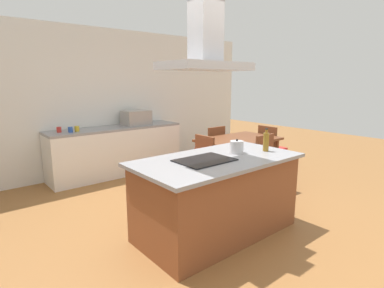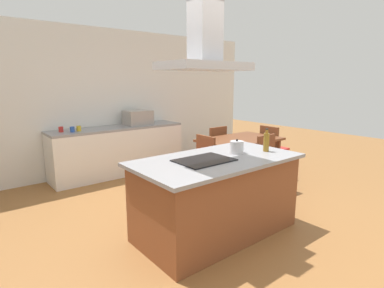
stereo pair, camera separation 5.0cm
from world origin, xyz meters
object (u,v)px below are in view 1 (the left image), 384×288
Objects in this scene: cooktop at (205,160)px; chair_facing_island at (269,159)px; chair_at_left_end at (200,160)px; coffee_mug_yellow at (77,129)px; olive_oil_bottle at (266,141)px; coffee_mug_red at (59,130)px; chair_facing_back_wall at (213,146)px; tea_kettle at (237,147)px; dining_table at (239,143)px; range_hood at (206,44)px; chair_at_right_end at (270,145)px; countertop_microwave at (136,118)px; coffee_mug_blue at (70,130)px.

chair_facing_island is (1.87, 0.51, -0.40)m from cooktop.
chair_at_left_end is (0.95, 1.18, -0.40)m from cooktop.
olive_oil_bottle is at bearing -67.12° from coffee_mug_yellow.
chair_at_left_end is (1.59, -1.75, -0.44)m from coffee_mug_red.
coffee_mug_red is 2.76m from chair_facing_back_wall.
tea_kettle is 0.15× the size of dining_table.
dining_table is at bearing -90.00° from chair_facing_back_wall.
range_hood is (0.63, -2.93, 1.16)m from coffee_mug_red.
coffee_mug_yellow reaches higher than dining_table.
coffee_mug_red reaches higher than chair_facing_island.
tea_kettle is 0.24× the size of chair_at_right_end.
coffee_mug_red is 0.10× the size of chair_facing_island.
coffee_mug_yellow is at bearing 156.02° from chair_facing_back_wall.
range_hood is at bearing -128.96° from chair_at_left_end.
cooktop is 1.20× the size of countertop_microwave.
coffee_mug_blue is at bearing 99.84° from cooktop.
coffee_mug_yellow is (-1.17, -0.04, -0.09)m from countertop_microwave.
countertop_microwave is 5.56× the size of coffee_mug_yellow.
countertop_microwave is 1.44m from coffee_mug_red.
countertop_microwave is 1.29m from coffee_mug_blue.
chair_facing_island is at bearing 15.39° from range_hood.
chair_facing_back_wall is at bearing -23.45° from coffee_mug_red.
chair_at_left_end is 2.20m from range_hood.
dining_table is 1.57× the size of chair_facing_island.
dining_table is 0.93m from chair_at_right_end.
coffee_mug_yellow is 0.10× the size of chair_facing_island.
cooktop is 3.00m from coffee_mug_red.
chair_facing_island is (0.00, -0.67, -0.16)m from dining_table.
cooktop reaches higher than dining_table.
cooktop is at bearing -177.68° from tea_kettle.
cooktop is 1.98m from chair_facing_island.
countertop_microwave reaches higher than coffee_mug_blue.
countertop_microwave is (0.27, 2.86, 0.07)m from tea_kettle.
chair_facing_back_wall is at bearing 90.00° from dining_table.
countertop_microwave is 3.17m from range_hood.
cooktop reaches higher than chair_facing_island.
dining_table is at bearing 90.00° from chair_facing_island.
olive_oil_bottle reaches higher than countertop_microwave.
chair_facing_island reaches higher than dining_table.
coffee_mug_blue is 0.10× the size of chair_facing_island.
cooktop is at bearing -80.16° from coffee_mug_blue.
chair_facing_island is (2.36, -2.29, -0.44)m from coffee_mug_blue.
coffee_mug_red reaches higher than chair_facing_back_wall.
dining_table is (2.36, -1.63, -0.28)m from coffee_mug_blue.
coffee_mug_blue is (-1.37, 2.94, -0.07)m from olive_oil_bottle.
olive_oil_bottle reaches higher than chair_at_right_end.
coffee_mug_yellow is 2.17m from chair_at_left_end.
chair_facing_island is (0.98, 0.65, -0.51)m from olive_oil_bottle.
range_hood is (-0.89, 0.13, 1.08)m from olive_oil_bottle.
coffee_mug_yellow reaches higher than chair_facing_back_wall.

